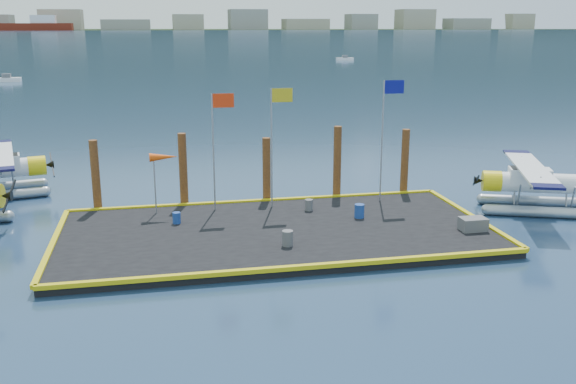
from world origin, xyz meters
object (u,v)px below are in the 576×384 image
drum_2 (359,211)px  piling_1 (183,172)px  seaplane_d (536,186)px  crate (473,224)px  drum_0 (177,218)px  flagpole_blue (386,122)px  piling_3 (337,165)px  piling_4 (405,164)px  piling_2 (267,172)px  drum_1 (287,238)px  flagpole_yellow (275,129)px  windsock (163,158)px  flagpole_red (217,134)px  piling_0 (96,178)px  drum_5 (309,205)px

drum_2 → piling_1: (-8.41, 4.43, 1.36)m
seaplane_d → crate: seaplane_d is taller
drum_0 → drum_2: drum_2 is taller
drum_0 → flagpole_blue: bearing=9.9°
piling_3 → piling_4: size_ratio=1.07×
piling_3 → piling_4: piling_3 is taller
seaplane_d → piling_1: bearing=98.7°
piling_2 → piling_1: bearing=180.0°
drum_1 → piling_3: bearing=60.4°
drum_1 → piling_1: 8.89m
crate → flagpole_blue: size_ratio=0.19×
drum_0 → flagpole_yellow: flagpole_yellow is taller
piling_3 → piling_4: (4.00, 0.00, -0.15)m
drum_0 → drum_1: 6.26m
drum_0 → piling_4: size_ratio=0.14×
flagpole_blue → piling_3: bearing=143.9°
windsock → piling_2: 5.90m
flagpole_yellow → piling_4: 8.35m
drum_0 → windsock: size_ratio=0.18×
drum_2 → piling_2: (-3.91, 4.43, 1.16)m
windsock → drum_0: bearing=-76.1°
flagpole_red → flagpole_yellow: 3.00m
windsock → piling_3: bearing=9.5°
drum_2 → piling_0: size_ratio=0.17×
drum_2 → flagpole_blue: size_ratio=0.10×
flagpole_red → piling_2: (2.79, 1.60, -2.50)m
crate → flagpole_red: size_ratio=0.20×
flagpole_yellow → piling_3: size_ratio=1.44×
piling_3 → drum_5: bearing=-129.9°
drum_0 → flagpole_blue: size_ratio=0.08×
drum_2 → piling_3: (0.09, 4.43, 1.41)m
seaplane_d → piling_0: 23.21m
drum_0 → drum_2: 9.00m
piling_1 → drum_5: bearing=-23.3°
drum_5 → flagpole_red: size_ratio=0.10×
piling_0 → drum_1: bearing=-42.3°
drum_0 → drum_1: bearing=-42.6°
piling_1 → piling_2: 4.50m
flagpole_red → piling_1: bearing=136.8°
piling_0 → piling_3: (13.00, 0.00, 0.15)m
drum_2 → flagpole_red: bearing=157.1°
drum_2 → flagpole_blue: bearing=51.1°
drum_0 → drum_5: drum_5 is taller
piling_4 → drum_5: bearing=-156.7°
drum_2 → piling_4: piling_4 is taller
seaplane_d → drum_2: seaplane_d is taller
flagpole_yellow → windsock: bearing=180.0°
flagpole_yellow → windsock: size_ratio=1.99×
crate → drum_0: bearing=164.0°
drum_1 → flagpole_red: (-2.36, 6.19, 3.66)m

